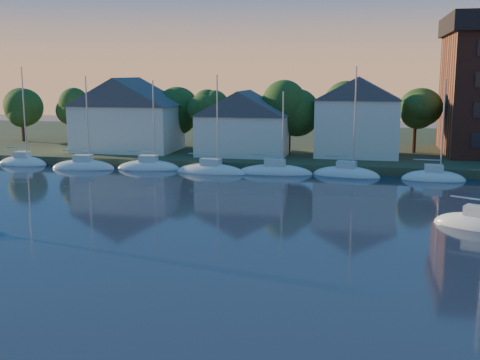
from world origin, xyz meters
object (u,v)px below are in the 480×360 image
(clubhouse_centre, at_px, (244,122))
(clubhouse_east, at_px, (357,116))
(clubhouse_west, at_px, (128,113))
(drifting_sailboat_right, at_px, (477,227))

(clubhouse_centre, height_order, clubhouse_east, clubhouse_east)
(clubhouse_west, relative_size, drifting_sailboat_right, 1.31)
(clubhouse_west, bearing_deg, clubhouse_east, 1.91)
(clubhouse_east, relative_size, drifting_sailboat_right, 1.00)
(clubhouse_centre, distance_m, clubhouse_east, 14.17)
(clubhouse_west, bearing_deg, clubhouse_centre, -3.58)
(clubhouse_west, distance_m, clubhouse_centre, 16.05)
(drifting_sailboat_right, bearing_deg, clubhouse_west, 169.56)
(clubhouse_east, bearing_deg, clubhouse_centre, -171.87)
(clubhouse_west, height_order, clubhouse_centre, clubhouse_west)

